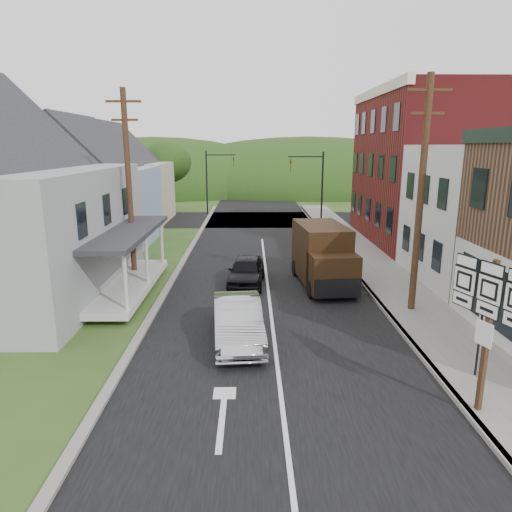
{
  "coord_description": "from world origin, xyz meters",
  "views": [
    {
      "loc": [
        -0.79,
        -13.59,
        6.47
      ],
      "look_at": [
        -0.58,
        3.99,
        2.2
      ],
      "focal_mm": 32.0,
      "sensor_mm": 36.0,
      "label": 1
    }
  ],
  "objects_px": {
    "delivery_van": "(323,256)",
    "route_sign_cluster": "(488,315)",
    "dark_sedan": "(246,271)",
    "warning_sign": "(481,317)",
    "silver_sedan": "(238,321)"
  },
  "relations": [
    {
      "from": "delivery_van",
      "to": "route_sign_cluster",
      "type": "distance_m",
      "value": 11.0
    },
    {
      "from": "delivery_van",
      "to": "route_sign_cluster",
      "type": "xyz_separation_m",
      "value": [
        2.16,
        -10.72,
        1.17
      ]
    },
    {
      "from": "dark_sedan",
      "to": "warning_sign",
      "type": "bearing_deg",
      "value": -49.9
    },
    {
      "from": "dark_sedan",
      "to": "delivery_van",
      "type": "height_order",
      "value": "delivery_van"
    },
    {
      "from": "delivery_van",
      "to": "warning_sign",
      "type": "height_order",
      "value": "warning_sign"
    },
    {
      "from": "dark_sedan",
      "to": "route_sign_cluster",
      "type": "bearing_deg",
      "value": -57.64
    },
    {
      "from": "route_sign_cluster",
      "to": "silver_sedan",
      "type": "bearing_deg",
      "value": 124.53
    },
    {
      "from": "route_sign_cluster",
      "to": "warning_sign",
      "type": "distance_m",
      "value": 2.04
    },
    {
      "from": "dark_sedan",
      "to": "warning_sign",
      "type": "height_order",
      "value": "warning_sign"
    },
    {
      "from": "route_sign_cluster",
      "to": "warning_sign",
      "type": "relative_size",
      "value": 1.39
    },
    {
      "from": "warning_sign",
      "to": "route_sign_cluster",
      "type": "bearing_deg",
      "value": -116.09
    },
    {
      "from": "warning_sign",
      "to": "dark_sedan",
      "type": "bearing_deg",
      "value": 123.94
    },
    {
      "from": "silver_sedan",
      "to": "warning_sign",
      "type": "relative_size",
      "value": 1.63
    },
    {
      "from": "silver_sedan",
      "to": "dark_sedan",
      "type": "height_order",
      "value": "silver_sedan"
    },
    {
      "from": "dark_sedan",
      "to": "warning_sign",
      "type": "xyz_separation_m",
      "value": [
        6.53,
        -9.1,
        1.22
      ]
    }
  ]
}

